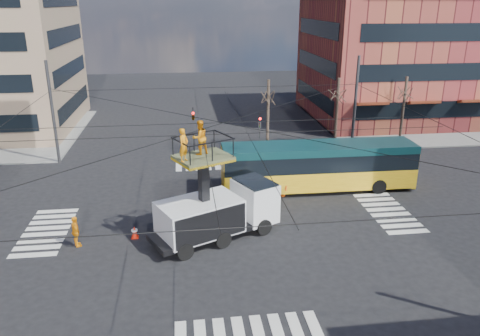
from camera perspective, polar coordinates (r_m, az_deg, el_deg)
name	(u,v)px	position (r m, az deg, el deg)	size (l,w,h in m)	color
ground	(225,221)	(27.45, -1.88, -6.49)	(120.00, 120.00, 0.00)	black
sidewalk_ne	(404,122)	(52.51, 19.32, 5.36)	(18.00, 18.00, 0.12)	slate
crosswalks	(225,221)	(27.45, -1.88, -6.47)	(22.40, 22.40, 0.02)	silver
building_ne	(407,51)	(54.44, 19.73, 13.25)	(20.06, 16.06, 14.00)	maroon
overhead_network	(222,149)	(26.22, -2.23, 2.33)	(24.24, 24.24, 8.00)	#2D2D30
tree_a	(268,96)	(39.42, 3.48, 8.75)	(2.00, 2.00, 6.00)	#382B21
tree_b	(338,94)	(40.95, 11.86, 8.79)	(2.00, 2.00, 6.00)	#382B21
tree_c	(405,93)	(43.26, 19.49, 8.66)	(2.00, 2.00, 6.00)	#382B21
utility_truck	(218,201)	(24.90, -2.75, -4.03)	(7.31, 5.10, 6.53)	black
city_bus	(318,165)	(31.69, 9.50, 0.31)	(12.90, 2.73, 3.20)	gold
traffic_cone	(135,232)	(26.12, -12.73, -7.61)	(0.36, 0.36, 0.68)	red
worker_ground	(76,232)	(25.87, -19.39, -7.32)	(0.99, 0.41, 1.70)	orange
flagger	(283,183)	(30.58, 5.22, -1.82)	(1.20, 0.69, 1.86)	#D94D0D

